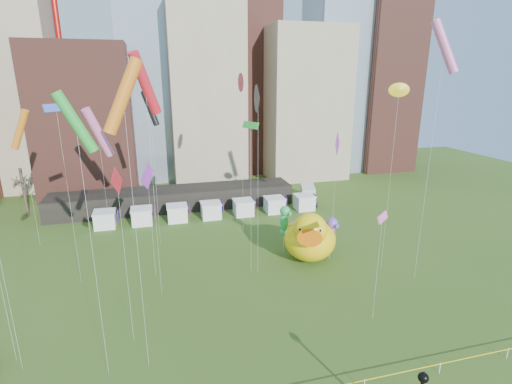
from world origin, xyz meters
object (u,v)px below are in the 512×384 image
object	(u,v)px
seahorse_green	(284,218)
seahorse_purple	(331,230)
box_truck	(308,194)
small_duck	(308,247)
big_duck	(310,237)

from	to	relation	value
seahorse_green	seahorse_purple	xyz separation A→B (m)	(4.69, -2.96, -0.86)
seahorse_purple	box_truck	world-z (taller)	seahorse_purple
small_duck	seahorse_purple	distance (m)	3.38
seahorse_green	box_truck	size ratio (longest dim) A/B	0.92
small_duck	box_truck	xyz separation A→B (m)	(8.11, 19.80, 0.03)
seahorse_purple	box_truck	distance (m)	21.68
big_duck	box_truck	distance (m)	22.15
seahorse_green	box_truck	world-z (taller)	seahorse_green
seahorse_green	seahorse_purple	bearing A→B (deg)	-54.91
small_duck	box_truck	size ratio (longest dim) A/B	0.59
seahorse_purple	box_truck	size ratio (longest dim) A/B	0.79
seahorse_purple	box_truck	bearing A→B (deg)	62.55
seahorse_green	small_duck	bearing A→B (deg)	-62.92
box_truck	seahorse_green	bearing A→B (deg)	-102.65
box_truck	seahorse_purple	bearing A→B (deg)	-87.75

